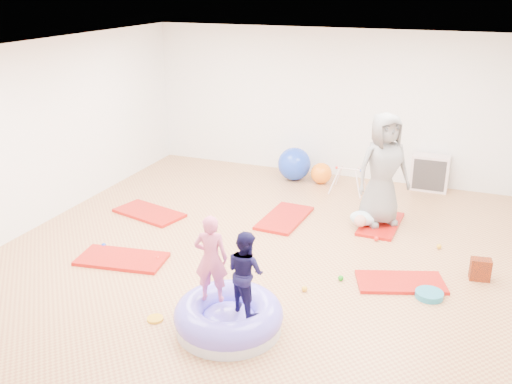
% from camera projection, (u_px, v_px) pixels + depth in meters
% --- Properties ---
extents(room, '(7.01, 8.01, 2.81)m').
position_uv_depth(room, '(247.00, 163.00, 7.34)').
color(room, tan).
rests_on(room, ground).
extents(gym_mat_front_left, '(1.27, 0.77, 0.05)m').
position_uv_depth(gym_mat_front_left, '(122.00, 259.00, 7.82)').
color(gym_mat_front_left, '#A50905').
rests_on(gym_mat_front_left, ground).
extents(gym_mat_mid_left, '(1.27, 0.85, 0.05)m').
position_uv_depth(gym_mat_mid_left, '(149.00, 213.00, 9.35)').
color(gym_mat_mid_left, '#A50905').
rests_on(gym_mat_mid_left, ground).
extents(gym_mat_center_back, '(0.66, 1.21, 0.05)m').
position_uv_depth(gym_mat_center_back, '(285.00, 218.00, 9.15)').
color(gym_mat_center_back, '#A50905').
rests_on(gym_mat_center_back, ground).
extents(gym_mat_right, '(1.21, 0.88, 0.05)m').
position_uv_depth(gym_mat_right, '(401.00, 282.00, 7.23)').
color(gym_mat_right, '#A50905').
rests_on(gym_mat_right, ground).
extents(gym_mat_rear_right, '(0.59, 1.12, 0.05)m').
position_uv_depth(gym_mat_rear_right, '(381.00, 224.00, 8.94)').
color(gym_mat_rear_right, '#A50905').
rests_on(gym_mat_rear_right, ground).
extents(inflatable_cushion, '(1.21, 1.21, 0.38)m').
position_uv_depth(inflatable_cushion, '(229.00, 317.00, 6.26)').
color(inflatable_cushion, silver).
rests_on(inflatable_cushion, ground).
extents(child_pink, '(0.42, 0.33, 1.01)m').
position_uv_depth(child_pink, '(211.00, 254.00, 6.13)').
color(child_pink, '#D35983').
rests_on(child_pink, inflatable_cushion).
extents(child_navy, '(0.56, 0.52, 0.92)m').
position_uv_depth(child_navy, '(245.00, 268.00, 5.95)').
color(child_navy, '#0E0C34').
rests_on(child_navy, inflatable_cushion).
extents(adult_caregiver, '(1.02, 0.96, 1.75)m').
position_uv_depth(adult_caregiver, '(383.00, 169.00, 8.64)').
color(adult_caregiver, slate).
rests_on(adult_caregiver, gym_mat_rear_right).
extents(infant, '(0.40, 0.40, 0.23)m').
position_uv_depth(infant, '(362.00, 219.00, 8.77)').
color(infant, silver).
rests_on(infant, gym_mat_rear_right).
extents(ball_pit_balls, '(4.57, 2.73, 0.07)m').
position_uv_depth(ball_pit_balls, '(273.00, 266.00, 7.61)').
color(ball_pit_balls, red).
rests_on(ball_pit_balls, ground).
extents(exercise_ball_blue, '(0.63, 0.63, 0.63)m').
position_uv_depth(exercise_ball_blue, '(294.00, 164.00, 10.87)').
color(exercise_ball_blue, blue).
rests_on(exercise_ball_blue, ground).
extents(exercise_ball_orange, '(0.40, 0.40, 0.40)m').
position_uv_depth(exercise_ball_orange, '(321.00, 173.00, 10.71)').
color(exercise_ball_orange, orange).
rests_on(exercise_ball_orange, ground).
extents(infant_play_gym, '(0.60, 0.57, 0.46)m').
position_uv_depth(infant_play_gym, '(348.00, 176.00, 10.20)').
color(infant_play_gym, silver).
rests_on(infant_play_gym, ground).
extents(cube_shelf, '(0.66, 0.32, 0.66)m').
position_uv_depth(cube_shelf, '(430.00, 173.00, 10.33)').
color(cube_shelf, silver).
rests_on(cube_shelf, ground).
extents(balance_disc, '(0.34, 0.34, 0.08)m').
position_uv_depth(balance_disc, '(429.00, 295.00, 6.91)').
color(balance_disc, teal).
rests_on(balance_disc, ground).
extents(backpack, '(0.27, 0.19, 0.29)m').
position_uv_depth(backpack, '(480.00, 269.00, 7.29)').
color(backpack, '#A82B05').
rests_on(backpack, ground).
extents(yellow_toy, '(0.19, 0.19, 0.03)m').
position_uv_depth(yellow_toy, '(155.00, 319.00, 6.47)').
color(yellow_toy, gold).
rests_on(yellow_toy, ground).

